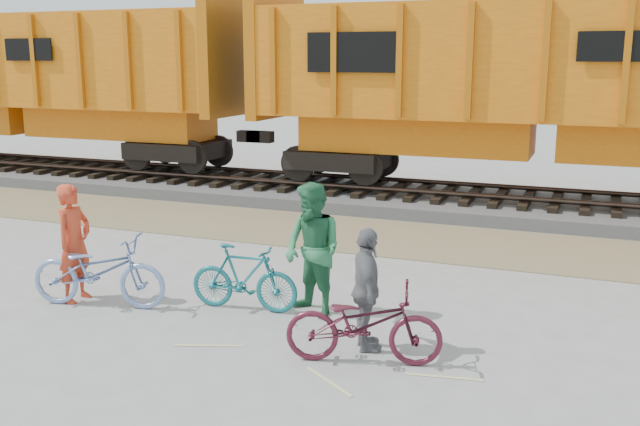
# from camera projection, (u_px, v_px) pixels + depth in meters

# --- Properties ---
(ground) EXTENTS (120.00, 120.00, 0.00)m
(ground) POSITION_uv_depth(u_px,v_px,m) (305.00, 335.00, 9.49)
(ground) COLOR #9E9E99
(ground) RESTS_ON ground
(gravel_strip) EXTENTS (120.00, 3.00, 0.02)m
(gravel_strip) POSITION_uv_depth(u_px,v_px,m) (410.00, 239.00, 14.49)
(gravel_strip) COLOR #92835B
(gravel_strip) RESTS_ON ground
(ballast_bed) EXTENTS (120.00, 4.00, 0.30)m
(ballast_bed) POSITION_uv_depth(u_px,v_px,m) (446.00, 201.00, 17.64)
(ballast_bed) COLOR slate
(ballast_bed) RESTS_ON ground
(track) EXTENTS (120.00, 2.60, 0.24)m
(track) POSITION_uv_depth(u_px,v_px,m) (446.00, 188.00, 17.57)
(track) COLOR black
(track) RESTS_ON ballast_bed
(hopper_car_left) EXTENTS (14.00, 3.13, 4.65)m
(hopper_car_left) POSITION_uv_depth(u_px,v_px,m) (33.00, 79.00, 21.62)
(hopper_car_left) COLOR black
(hopper_car_left) RESTS_ON track
(hopper_car_center) EXTENTS (14.00, 3.13, 4.65)m
(hopper_car_center) POSITION_uv_depth(u_px,v_px,m) (549.00, 85.00, 16.21)
(hopper_car_center) COLOR black
(hopper_car_center) RESTS_ON track
(bicycle_blue) EXTENTS (2.17, 1.14, 1.08)m
(bicycle_blue) POSITION_uv_depth(u_px,v_px,m) (98.00, 271.00, 10.49)
(bicycle_blue) COLOR #7E98CF
(bicycle_blue) RESTS_ON ground
(bicycle_teal) EXTENTS (1.67, 0.60, 0.98)m
(bicycle_teal) POSITION_uv_depth(u_px,v_px,m) (244.00, 278.00, 10.33)
(bicycle_teal) COLOR #186A72
(bicycle_teal) RESTS_ON ground
(bicycle_maroon) EXTENTS (1.99, 1.11, 0.99)m
(bicycle_maroon) POSITION_uv_depth(u_px,v_px,m) (364.00, 324.00, 8.53)
(bicycle_maroon) COLOR #511827
(bicycle_maroon) RESTS_ON ground
(person_solo) EXTENTS (0.43, 0.66, 1.79)m
(person_solo) POSITION_uv_depth(u_px,v_px,m) (74.00, 243.00, 10.69)
(person_solo) COLOR red
(person_solo) RESTS_ON ground
(person_man) EXTENTS (1.16, 1.07, 1.91)m
(person_man) POSITION_uv_depth(u_px,v_px,m) (313.00, 250.00, 10.06)
(person_man) COLOR #2D7649
(person_man) RESTS_ON ground
(person_woman) EXTENTS (0.74, 1.00, 1.57)m
(person_woman) POSITION_uv_depth(u_px,v_px,m) (366.00, 290.00, 8.86)
(person_woman) COLOR slate
(person_woman) RESTS_ON ground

